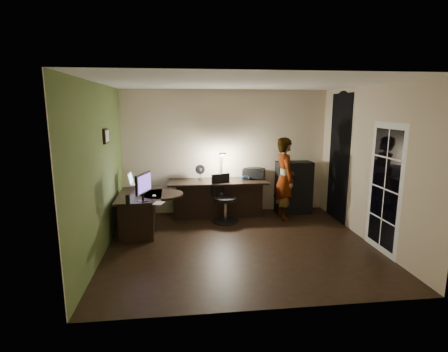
{
  "coord_description": "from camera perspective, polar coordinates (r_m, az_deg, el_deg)",
  "views": [
    {
      "loc": [
        -0.95,
        -5.61,
        2.33
      ],
      "look_at": [
        -0.15,
        1.05,
        1.0
      ],
      "focal_mm": 28.0,
      "sensor_mm": 36.0,
      "label": 1
    }
  ],
  "objects": [
    {
      "name": "french_door",
      "position": [
        6.12,
        24.75,
        -1.91
      ],
      "size": [
        0.02,
        0.92,
        2.1
      ],
      "primitive_type": "cube",
      "color": "white",
      "rests_on": "floor"
    },
    {
      "name": "pen",
      "position": [
        6.23,
        -11.92,
        -3.76
      ],
      "size": [
        0.09,
        0.12,
        0.01
      ],
      "primitive_type": "cube",
      "rotation": [
        0.0,
        0.0,
        0.65
      ],
      "color": "black",
      "rests_on": "desk_left"
    },
    {
      "name": "monitor",
      "position": [
        6.13,
        -13.15,
        -2.4
      ],
      "size": [
        0.28,
        0.53,
        0.35
      ],
      "primitive_type": "cube",
      "rotation": [
        0.0,
        0.0,
        -0.36
      ],
      "color": "black",
      "rests_on": "desk_left"
    },
    {
      "name": "green_wall_overlay",
      "position": [
        5.84,
        -19.5,
        0.91
      ],
      "size": [
        0.0,
        4.0,
        2.7
      ],
      "primitive_type": "cube",
      "color": "#4E632C",
      "rests_on": "floor"
    },
    {
      "name": "arched_doorway",
      "position": [
        7.55,
        18.25,
        2.8
      ],
      "size": [
        0.01,
        0.9,
        2.6
      ],
      "primitive_type": "cube",
      "color": "black",
      "rests_on": "floor"
    },
    {
      "name": "phone",
      "position": [
        7.0,
        -8.15,
        -1.97
      ],
      "size": [
        0.11,
        0.15,
        0.01
      ],
      "primitive_type": "cube",
      "rotation": [
        0.0,
        0.0,
        0.35
      ],
      "color": "black",
      "rests_on": "desk_left"
    },
    {
      "name": "laptop",
      "position": [
        7.08,
        -13.7,
        -0.4
      ],
      "size": [
        0.36,
        0.34,
        0.24
      ],
      "primitive_type": "cube",
      "rotation": [
        0.0,
        0.0,
        -0.04
      ],
      "color": "silver",
      "rests_on": "laptop_stand"
    },
    {
      "name": "wall_right",
      "position": [
        6.54,
        22.62,
        1.72
      ],
      "size": [
        0.01,
        4.0,
        2.7
      ],
      "primitive_type": "cube",
      "color": "beige",
      "rests_on": "floor"
    },
    {
      "name": "speaker",
      "position": [
        5.94,
        -15.45,
        -3.81
      ],
      "size": [
        0.08,
        0.08,
        0.18
      ],
      "primitive_type": "cylinder",
      "rotation": [
        0.0,
        0.0,
        -0.15
      ],
      "color": "black",
      "rests_on": "desk_left"
    },
    {
      "name": "wall_left",
      "position": [
        5.85,
        -19.65,
        0.91
      ],
      "size": [
        0.01,
        4.0,
        2.7
      ],
      "primitive_type": "cube",
      "color": "beige",
      "rests_on": "floor"
    },
    {
      "name": "headphones",
      "position": [
        7.5,
        3.57,
        -0.23
      ],
      "size": [
        0.19,
        0.14,
        0.08
      ],
      "primitive_type": "cube",
      "rotation": [
        0.0,
        0.0,
        -0.41
      ],
      "color": "#0A4097",
      "rests_on": "desk_right"
    },
    {
      "name": "wall_back",
      "position": [
        7.74,
        0.26,
        3.93
      ],
      "size": [
        4.5,
        0.01,
        2.7
      ],
      "primitive_type": "cube",
      "color": "beige",
      "rests_on": "floor"
    },
    {
      "name": "wall_front",
      "position": [
        3.86,
        7.64,
        -3.6
      ],
      "size": [
        4.5,
        0.01,
        2.7
      ],
      "primitive_type": "cube",
      "color": "beige",
      "rests_on": "floor"
    },
    {
      "name": "mouse",
      "position": [
        6.41,
        -11.34,
        -3.18
      ],
      "size": [
        0.08,
        0.11,
        0.04
      ],
      "primitive_type": "ellipsoid",
      "rotation": [
        0.0,
        0.0,
        0.13
      ],
      "color": "silver",
      "rests_on": "desk_left"
    },
    {
      "name": "floor",
      "position": [
        6.15,
        2.6,
        -11.1
      ],
      "size": [
        4.5,
        4.0,
        0.01
      ],
      "primitive_type": "cube",
      "color": "black",
      "rests_on": "ground"
    },
    {
      "name": "desk_left",
      "position": [
        6.74,
        -13.41,
        -5.98
      ],
      "size": [
        0.84,
        1.32,
        0.74
      ],
      "primitive_type": "cube",
      "rotation": [
        0.0,
        0.0,
        0.03
      ],
      "color": "black",
      "rests_on": "floor"
    },
    {
      "name": "ceiling",
      "position": [
        5.71,
        2.85,
        14.97
      ],
      "size": [
        4.5,
        4.0,
        0.01
      ],
      "primitive_type": "cube",
      "color": "silver",
      "rests_on": "floor"
    },
    {
      "name": "framed_picture",
      "position": [
        6.21,
        -18.73,
        6.19
      ],
      "size": [
        0.04,
        0.3,
        0.25
      ],
      "primitive_type": "cube",
      "color": "black",
      "rests_on": "wall_left"
    },
    {
      "name": "cabinet",
      "position": [
        7.88,
        11.3,
        -1.86
      ],
      "size": [
        0.77,
        0.39,
        1.16
      ],
      "primitive_type": "cube",
      "rotation": [
        0.0,
        0.0,
        0.01
      ],
      "color": "black",
      "rests_on": "floor"
    },
    {
      "name": "office_chair",
      "position": [
        7.13,
        0.22,
        -3.76
      ],
      "size": [
        0.69,
        0.69,
        0.97
      ],
      "primitive_type": "cube",
      "rotation": [
        0.0,
        0.0,
        0.34
      ],
      "color": "black",
      "rests_on": "floor"
    },
    {
      "name": "notepad",
      "position": [
        5.96,
        -10.61,
        -4.38
      ],
      "size": [
        0.21,
        0.25,
        0.01
      ],
      "primitive_type": "cube",
      "rotation": [
        0.0,
        0.0,
        -0.31
      ],
      "color": "silver",
      "rests_on": "desk_left"
    },
    {
      "name": "laptop_stand",
      "position": [
        7.11,
        -13.64,
        -1.65
      ],
      "size": [
        0.23,
        0.2,
        0.09
      ],
      "primitive_type": "cube",
      "rotation": [
        0.0,
        0.0,
        0.12
      ],
      "color": "silver",
      "rests_on": "desk_left"
    },
    {
      "name": "desk_lamp",
      "position": [
        7.59,
        -0.38,
        1.94
      ],
      "size": [
        0.22,
        0.31,
        0.61
      ],
      "primitive_type": "cube",
      "rotation": [
        0.0,
        0.0,
        0.29
      ],
      "color": "black",
      "rests_on": "desk_right"
    },
    {
      "name": "person",
      "position": [
        7.37,
        9.87,
        -0.45
      ],
      "size": [
        0.44,
        0.64,
        1.72
      ],
      "primitive_type": "imported",
      "rotation": [
        0.0,
        0.0,
        1.63
      ],
      "color": "#D8A88C",
      "rests_on": "floor"
    },
    {
      "name": "desk_fan",
      "position": [
        7.5,
        -3.92,
        0.67
      ],
      "size": [
        0.23,
        0.18,
        0.31
      ],
      "primitive_type": "cube",
      "rotation": [
        0.0,
        0.0,
        0.42
      ],
      "color": "black",
      "rests_on": "desk_right"
    },
    {
      "name": "desk_right",
      "position": [
        7.53,
        -1.04,
        -3.69
      ],
      "size": [
        2.1,
        0.75,
        0.79
      ],
      "primitive_type": "cube",
      "rotation": [
        0.0,
        0.0,
        -0.01
      ],
      "color": "black",
      "rests_on": "floor"
    },
    {
      "name": "printer",
      "position": [
        7.71,
        4.9,
        0.55
      ],
      "size": [
        0.56,
        0.5,
        0.21
      ],
      "primitive_type": "cube",
      "rotation": [
        0.0,
        0.0,
        -0.32
      ],
      "color": "black",
      "rests_on": "desk_right"
    }
  ]
}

